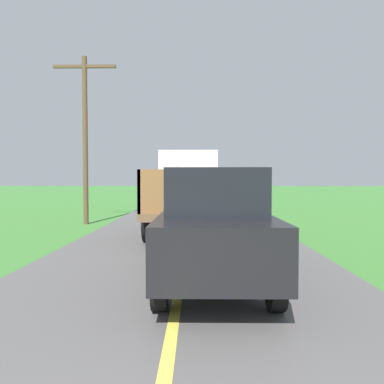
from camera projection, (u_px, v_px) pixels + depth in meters
The scene contains 4 objects.
banana_truck_near at pixel (189, 190), 12.29m from camera, with size 2.38×5.82×2.80m.
banana_truck_far at pixel (198, 185), 25.46m from camera, with size 2.38×5.81×2.80m.
utility_pole_roadside at pixel (85, 132), 14.39m from camera, with size 2.54×0.20×6.80m.
following_car at pixel (213, 225), 5.92m from camera, with size 1.74×4.10×1.92m.
Camera 1 is at (0.28, 0.33, 1.83)m, focal length 33.13 mm.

